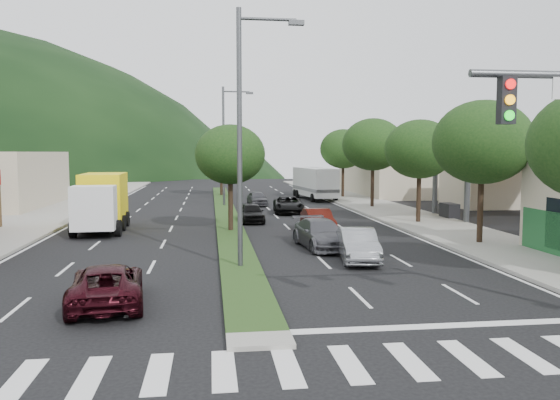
{
  "coord_description": "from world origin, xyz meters",
  "views": [
    {
      "loc": [
        -1.13,
        -13.13,
        4.55
      ],
      "look_at": [
        2.27,
        13.49,
        2.2
      ],
      "focal_mm": 35.0,
      "sensor_mm": 36.0,
      "label": 1
    }
  ],
  "objects": [
    {
      "name": "tree_r_d",
      "position": [
        12.0,
        30.0,
        5.18
      ],
      "size": [
        5.0,
        5.0,
        7.17
      ],
      "color": "black",
      "rests_on": "sidewalk_right"
    },
    {
      "name": "sidewalk_right",
      "position": [
        12.5,
        25.0,
        0.07
      ],
      "size": [
        5.0,
        90.0,
        0.15
      ],
      "primitive_type": "cube",
      "color": "gray",
      "rests_on": "ground"
    },
    {
      "name": "sidewalk_left",
      "position": [
        -13.0,
        25.0,
        0.07
      ],
      "size": [
        6.0,
        90.0,
        0.15
      ],
      "primitive_type": "cube",
      "color": "gray",
      "rests_on": "ground"
    },
    {
      "name": "suv_maroon",
      "position": [
        -4.23,
        3.38,
        0.62
      ],
      "size": [
        2.61,
        4.69,
        1.24
      ],
      "primitive_type": "imported",
      "rotation": [
        0.0,
        0.0,
        3.27
      ],
      "color": "black",
      "rests_on": "ground"
    },
    {
      "name": "car_queue_c",
      "position": [
        4.93,
        17.16,
        0.67
      ],
      "size": [
        1.42,
        4.04,
        1.33
      ],
      "primitive_type": "imported",
      "rotation": [
        0.0,
        0.0,
        0.0
      ],
      "color": "#43110B",
      "rests_on": "ground"
    },
    {
      "name": "median",
      "position": [
        0.0,
        28.0,
        0.06
      ],
      "size": [
        1.6,
        56.0,
        0.12
      ],
      "primitive_type": "cube",
      "color": "#243E16",
      "rests_on": "ground"
    },
    {
      "name": "car_queue_b",
      "position": [
        4.07,
        12.16,
        0.68
      ],
      "size": [
        2.41,
        4.88,
        1.36
      ],
      "primitive_type": "imported",
      "rotation": [
        0.0,
        0.0,
        0.11
      ],
      "color": "#4D4D52",
      "rests_on": "ground"
    },
    {
      "name": "car_queue_e",
      "position": [
        2.83,
        33.26,
        0.62
      ],
      "size": [
        1.74,
        3.74,
        1.24
      ],
      "primitive_type": "imported",
      "rotation": [
        0.0,
        0.0,
        0.08
      ],
      "color": "#424246",
      "rests_on": "ground"
    },
    {
      "name": "ground",
      "position": [
        0.0,
        0.0,
        0.0
      ],
      "size": [
        160.0,
        160.0,
        0.0
      ],
      "primitive_type": "plane",
      "color": "black",
      "rests_on": "ground"
    },
    {
      "name": "tree_r_b",
      "position": [
        12.0,
        12.0,
        5.04
      ],
      "size": [
        4.8,
        4.8,
        6.94
      ],
      "color": "black",
      "rests_on": "sidewalk_right"
    },
    {
      "name": "tree_med_near",
      "position": [
        0.0,
        18.0,
        4.43
      ],
      "size": [
        4.0,
        4.0,
        6.02
      ],
      "color": "black",
      "rests_on": "median"
    },
    {
      "name": "tree_r_e",
      "position": [
        12.0,
        40.0,
        4.89
      ],
      "size": [
        4.6,
        4.6,
        6.71
      ],
      "color": "black",
      "rests_on": "sidewalk_right"
    },
    {
      "name": "streetlight_near",
      "position": [
        0.21,
        8.0,
        5.58
      ],
      "size": [
        2.6,
        0.25,
        10.0
      ],
      "color": "#47494C",
      "rests_on": "ground"
    },
    {
      "name": "car_queue_a",
      "position": [
        1.5,
        22.16,
        0.63
      ],
      "size": [
        1.63,
        3.75,
        1.26
      ],
      "primitive_type": "imported",
      "rotation": [
        0.0,
        0.0,
        0.04
      ],
      "color": "black",
      "rests_on": "ground"
    },
    {
      "name": "car_queue_d",
      "position": [
        4.64,
        27.16,
        0.64
      ],
      "size": [
        2.47,
        4.74,
        1.28
      ],
      "primitive_type": "imported",
      "rotation": [
        0.0,
        0.0,
        -0.08
      ],
      "color": "black",
      "rests_on": "ground"
    },
    {
      "name": "sedan_silver",
      "position": [
        4.98,
        8.89,
        0.68
      ],
      "size": [
        1.95,
        4.27,
        1.36
      ],
      "primitive_type": "imported",
      "rotation": [
        0.0,
        0.0,
        -0.13
      ],
      "color": "#94969B",
      "rests_on": "ground"
    },
    {
      "name": "gas_canopy",
      "position": [
        19.0,
        22.0,
        4.65
      ],
      "size": [
        12.2,
        8.2,
        5.25
      ],
      "color": "silver",
      "rests_on": "ground"
    },
    {
      "name": "box_truck",
      "position": [
        -7.4,
        19.51,
        1.56
      ],
      "size": [
        2.86,
        6.79,
        3.3
      ],
      "rotation": [
        0.0,
        0.0,
        3.19
      ],
      "color": "silver",
      "rests_on": "ground"
    },
    {
      "name": "motorhome",
      "position": [
        8.9,
        38.76,
        1.62
      ],
      "size": [
        3.3,
        8.15,
        3.04
      ],
      "rotation": [
        0.0,
        0.0,
        0.12
      ],
      "color": "silver",
      "rests_on": "ground"
    },
    {
      "name": "bldg_right_far",
      "position": [
        19.5,
        44.0,
        2.6
      ],
      "size": [
        10.0,
        16.0,
        5.2
      ],
      "primitive_type": "cube",
      "color": "beige",
      "rests_on": "ground"
    },
    {
      "name": "crosswalk",
      "position": [
        0.0,
        -2.0,
        0.01
      ],
      "size": [
        19.0,
        2.2,
        0.01
      ],
      "primitive_type": "cube",
      "color": "silver",
      "rests_on": "ground"
    },
    {
      "name": "tree_med_far",
      "position": [
        0.0,
        44.0,
        5.01
      ],
      "size": [
        4.8,
        4.8,
        6.94
      ],
      "color": "black",
      "rests_on": "median"
    },
    {
      "name": "tree_r_c",
      "position": [
        12.0,
        20.0,
        4.75
      ],
      "size": [
        4.4,
        4.4,
        6.48
      ],
      "color": "black",
      "rests_on": "sidewalk_right"
    },
    {
      "name": "streetlight_mid",
      "position": [
        0.21,
        33.0,
        5.58
      ],
      "size": [
        2.6,
        0.25,
        10.0
      ],
      "color": "#47494C",
      "rests_on": "ground"
    }
  ]
}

